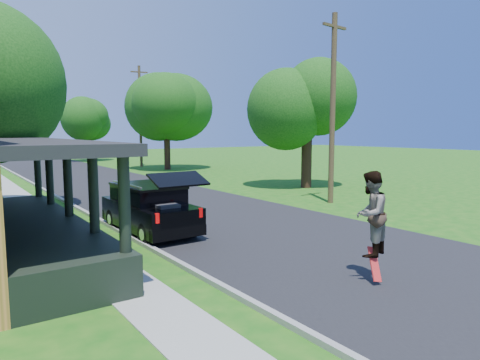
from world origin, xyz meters
TOP-DOWN VIEW (x-y plane):
  - ground at (0.00, 0.00)m, footprint 140.00×140.00m
  - street at (0.00, 20.00)m, footprint 8.00×120.00m
  - curb at (-4.05, 20.00)m, footprint 0.15×120.00m
  - sidewalk at (-5.60, 20.00)m, footprint 1.30×120.00m
  - black_suv at (-3.20, 6.22)m, footprint 1.85×4.65m
  - skateboarder at (-1.00, -0.93)m, footprint 1.13×1.00m
  - skateboard at (-1.07, -1.14)m, footprint 0.42×0.44m
  - tree_right_near at (9.09, 11.63)m, footprint 5.85×5.53m
  - tree_right_mid at (7.65, 27.64)m, footprint 7.58×7.42m
  - tree_right_far at (5.21, 42.74)m, footprint 4.94×4.79m
  - utility_pole_near at (6.21, 6.92)m, footprint 1.59×0.28m
  - utility_pole_far at (7.00, 31.84)m, footprint 1.58×0.39m

SIDE VIEW (x-z plane):
  - ground at x=0.00m, z-range 0.00..0.00m
  - street at x=0.00m, z-range -0.01..0.01m
  - curb at x=-4.05m, z-range -0.06..0.06m
  - sidewalk at x=-5.60m, z-range -0.01..0.01m
  - skateboard at x=-1.07m, z-range 0.05..0.77m
  - black_suv at x=-3.20m, z-range -0.25..1.90m
  - skateboarder at x=-1.00m, z-range 0.57..2.49m
  - utility_pole_near at x=6.21m, z-range 0.14..8.82m
  - utility_pole_far at x=7.00m, z-range 0.14..9.61m
  - tree_right_far at x=5.21m, z-range 1.17..8.72m
  - tree_right_near at x=9.09m, z-range 1.32..9.54m
  - tree_right_mid at x=7.65m, z-range 1.21..10.34m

